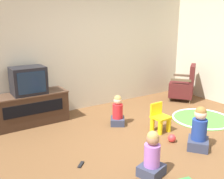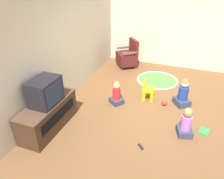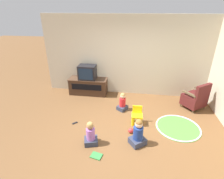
{
  "view_description": "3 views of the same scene",
  "coord_description": "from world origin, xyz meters",
  "px_view_note": "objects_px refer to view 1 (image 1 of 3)",
  "views": [
    {
      "loc": [
        -2.69,
        -2.77,
        1.91
      ],
      "look_at": [
        -0.19,
        1.03,
        0.7
      ],
      "focal_mm": 42.0,
      "sensor_mm": 36.0,
      "label": 1
    },
    {
      "loc": [
        -4.23,
        -0.45,
        2.84
      ],
      "look_at": [
        -0.51,
        0.97,
        0.61
      ],
      "focal_mm": 35.0,
      "sensor_mm": 36.0,
      "label": 2
    },
    {
      "loc": [
        0.3,
        -3.67,
        2.9
      ],
      "look_at": [
        -0.37,
        0.85,
        0.75
      ],
      "focal_mm": 28.0,
      "sensor_mm": 36.0,
      "label": 3
    }
  ],
  "objects_px": {
    "tv_cabinet": "(30,108)",
    "child_watching_right": "(152,156)",
    "television": "(28,80)",
    "remote_control": "(81,165)",
    "yellow_kid_chair": "(160,120)",
    "toy_ball": "(172,138)",
    "child_watching_center": "(118,112)",
    "black_armchair": "(183,86)",
    "child_watching_left": "(199,131)"
  },
  "relations": [
    {
      "from": "black_armchair",
      "to": "toy_ball",
      "type": "distance_m",
      "value": 2.45
    },
    {
      "from": "child_watching_center",
      "to": "child_watching_right",
      "type": "xyz_separation_m",
      "value": [
        -0.59,
        -1.61,
        0.01
      ]
    },
    {
      "from": "black_armchair",
      "to": "toy_ball",
      "type": "height_order",
      "value": "black_armchair"
    },
    {
      "from": "black_armchair",
      "to": "child_watching_center",
      "type": "bearing_deg",
      "value": -26.35
    },
    {
      "from": "yellow_kid_chair",
      "to": "toy_ball",
      "type": "bearing_deg",
      "value": -109.53
    },
    {
      "from": "television",
      "to": "remote_control",
      "type": "height_order",
      "value": "television"
    },
    {
      "from": "black_armchair",
      "to": "child_watching_right",
      "type": "bearing_deg",
      "value": -1.28
    },
    {
      "from": "child_watching_center",
      "to": "toy_ball",
      "type": "xyz_separation_m",
      "value": [
        0.32,
        -1.09,
        -0.18
      ]
    },
    {
      "from": "tv_cabinet",
      "to": "toy_ball",
      "type": "bearing_deg",
      "value": -50.78
    },
    {
      "from": "tv_cabinet",
      "to": "remote_control",
      "type": "relative_size",
      "value": 9.87
    },
    {
      "from": "black_armchair",
      "to": "child_watching_left",
      "type": "bearing_deg",
      "value": 10.16
    },
    {
      "from": "black_armchair",
      "to": "child_watching_left",
      "type": "height_order",
      "value": "black_armchair"
    },
    {
      "from": "tv_cabinet",
      "to": "remote_control",
      "type": "height_order",
      "value": "tv_cabinet"
    },
    {
      "from": "toy_ball",
      "to": "child_watching_right",
      "type": "bearing_deg",
      "value": -149.8
    },
    {
      "from": "child_watching_right",
      "to": "tv_cabinet",
      "type": "bearing_deg",
      "value": 89.9
    },
    {
      "from": "television",
      "to": "black_armchair",
      "type": "xyz_separation_m",
      "value": [
        3.57,
        -0.5,
        -0.49
      ]
    },
    {
      "from": "yellow_kid_chair",
      "to": "child_watching_right",
      "type": "relative_size",
      "value": 0.82
    },
    {
      "from": "child_watching_center",
      "to": "black_armchair",
      "type": "bearing_deg",
      "value": -44.53
    },
    {
      "from": "child_watching_left",
      "to": "child_watching_center",
      "type": "xyz_separation_m",
      "value": [
        -0.49,
        1.46,
        -0.04
      ]
    },
    {
      "from": "television",
      "to": "yellow_kid_chair",
      "type": "height_order",
      "value": "television"
    },
    {
      "from": "child_watching_right",
      "to": "yellow_kid_chair",
      "type": "bearing_deg",
      "value": 26.12
    },
    {
      "from": "black_armchair",
      "to": "remote_control",
      "type": "height_order",
      "value": "black_armchair"
    },
    {
      "from": "tv_cabinet",
      "to": "yellow_kid_chair",
      "type": "bearing_deg",
      "value": -41.54
    },
    {
      "from": "toy_ball",
      "to": "remote_control",
      "type": "height_order",
      "value": "toy_ball"
    },
    {
      "from": "yellow_kid_chair",
      "to": "toy_ball",
      "type": "distance_m",
      "value": 0.48
    },
    {
      "from": "toy_ball",
      "to": "remote_control",
      "type": "distance_m",
      "value": 1.56
    },
    {
      "from": "television",
      "to": "yellow_kid_chair",
      "type": "bearing_deg",
      "value": -41.14
    },
    {
      "from": "television",
      "to": "child_watching_right",
      "type": "xyz_separation_m",
      "value": [
        0.75,
        -2.53,
        -0.58
      ]
    },
    {
      "from": "tv_cabinet",
      "to": "child_watching_right",
      "type": "distance_m",
      "value": 2.66
    },
    {
      "from": "child_watching_left",
      "to": "child_watching_right",
      "type": "relative_size",
      "value": 1.12
    },
    {
      "from": "yellow_kid_chair",
      "to": "child_watching_center",
      "type": "xyz_separation_m",
      "value": [
        -0.46,
        0.65,
        0.04
      ]
    },
    {
      "from": "child_watching_right",
      "to": "toy_ball",
      "type": "height_order",
      "value": "child_watching_right"
    },
    {
      "from": "tv_cabinet",
      "to": "child_watching_left",
      "type": "xyz_separation_m",
      "value": [
        1.83,
        -2.4,
        -0.02
      ]
    },
    {
      "from": "black_armchair",
      "to": "child_watching_right",
      "type": "distance_m",
      "value": 3.48
    },
    {
      "from": "television",
      "to": "yellow_kid_chair",
      "type": "xyz_separation_m",
      "value": [
        1.8,
        -1.57,
        -0.63
      ]
    },
    {
      "from": "tv_cabinet",
      "to": "child_watching_left",
      "type": "height_order",
      "value": "child_watching_left"
    },
    {
      "from": "child_watching_center",
      "to": "toy_ball",
      "type": "relative_size",
      "value": 4.38
    },
    {
      "from": "child_watching_left",
      "to": "child_watching_right",
      "type": "height_order",
      "value": "child_watching_left"
    },
    {
      "from": "black_armchair",
      "to": "yellow_kid_chair",
      "type": "bearing_deg",
      "value": -5.96
    },
    {
      "from": "child_watching_left",
      "to": "remote_control",
      "type": "distance_m",
      "value": 1.83
    },
    {
      "from": "child_watching_right",
      "to": "child_watching_center",
      "type": "bearing_deg",
      "value": 53.46
    },
    {
      "from": "yellow_kid_chair",
      "to": "toy_ball",
      "type": "xyz_separation_m",
      "value": [
        -0.14,
        -0.44,
        -0.14
      ]
    },
    {
      "from": "black_armchair",
      "to": "child_watching_left",
      "type": "relative_size",
      "value": 1.3
    },
    {
      "from": "television",
      "to": "remote_control",
      "type": "bearing_deg",
      "value": -86.6
    },
    {
      "from": "tv_cabinet",
      "to": "child_watching_center",
      "type": "xyz_separation_m",
      "value": [
        1.34,
        -0.94,
        -0.06
      ]
    },
    {
      "from": "black_armchair",
      "to": "yellow_kid_chair",
      "type": "distance_m",
      "value": 2.08
    },
    {
      "from": "toy_ball",
      "to": "child_watching_left",
      "type": "bearing_deg",
      "value": -64.85
    },
    {
      "from": "yellow_kid_chair",
      "to": "child_watching_right",
      "type": "xyz_separation_m",
      "value": [
        -1.04,
        -0.96,
        0.05
      ]
    },
    {
      "from": "yellow_kid_chair",
      "to": "child_watching_right",
      "type": "bearing_deg",
      "value": -138.96
    },
    {
      "from": "child_watching_right",
      "to": "toy_ball",
      "type": "bearing_deg",
      "value": 13.64
    }
  ]
}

